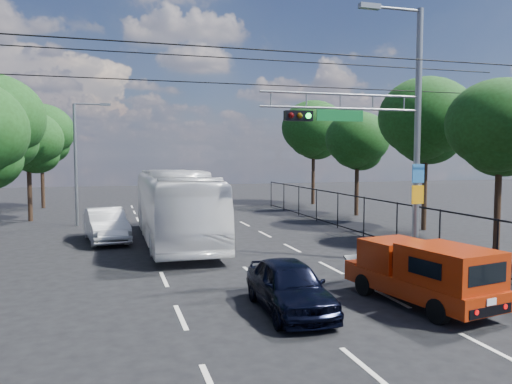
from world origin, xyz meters
name	(u,v)px	position (x,y,z in m)	size (l,w,h in m)	color
ground	(365,367)	(0.00, 0.00, 0.00)	(120.00, 120.00, 0.00)	black
lane_markings	(216,244)	(0.00, 14.00, 0.01)	(6.12, 38.00, 0.01)	beige
signal_mast	(389,124)	(5.28, 7.99, 5.24)	(6.43, 0.39, 9.50)	slate
streetlight_left	(79,158)	(-6.33, 22.00, 3.94)	(2.09, 0.22, 7.08)	slate
utility_wires	(245,66)	(0.00, 8.83, 7.23)	(22.00, 5.04, 0.74)	black
fence_right	(383,220)	(7.60, 12.17, 1.03)	(0.06, 34.03, 2.00)	black
tree_right_b	(500,132)	(11.22, 9.02, 5.06)	(4.50, 4.50, 7.31)	black
tree_right_c	(426,124)	(11.82, 15.02, 5.73)	(5.10, 5.10, 8.29)	black
tree_right_d	(357,144)	(11.42, 22.02, 4.85)	(4.32, 4.32, 7.02)	black
tree_right_e	(314,133)	(11.62, 30.02, 5.94)	(5.28, 5.28, 8.58)	black
tree_left_d	(29,145)	(-9.38, 25.02, 4.72)	(4.20, 4.20, 6.83)	black
tree_left_e	(41,136)	(-9.58, 33.02, 5.53)	(4.92, 4.92, 7.99)	black
red_pickup	(422,272)	(3.45, 3.16, 0.93)	(2.48, 4.89, 1.74)	black
navy_hatchback	(289,286)	(-0.20, 3.67, 0.68)	(1.61, 4.00, 1.36)	black
white_bus	(175,206)	(-1.73, 15.04, 1.69)	(2.83, 12.10, 3.37)	silver
white_van	(106,225)	(-4.86, 16.15, 0.78)	(1.65, 4.74, 1.56)	silver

